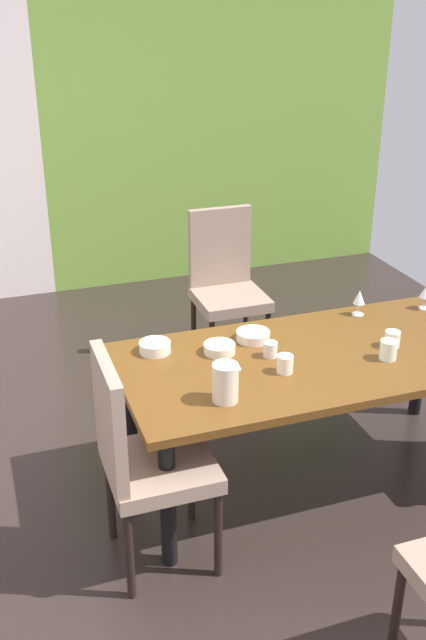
{
  "coord_description": "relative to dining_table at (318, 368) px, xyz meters",
  "views": [
    {
      "loc": [
        -0.72,
        -2.61,
        2.29
      ],
      "look_at": [
        0.3,
        0.33,
        0.85
      ],
      "focal_mm": 40.0,
      "sensor_mm": 36.0,
      "label": 1
    }
  ],
  "objects": [
    {
      "name": "ground_plane",
      "position": [
        -0.75,
        -0.08,
        -0.64
      ],
      "size": [
        5.67,
        6.27,
        0.02
      ],
      "primitive_type": "cube",
      "color": "#2B211E"
    },
    {
      "name": "garden_window_panel",
      "position": [
        0.59,
        3.0,
        0.65
      ],
      "size": [
        2.99,
        0.1,
        2.57
      ],
      "primitive_type": "cube",
      "color": "#75A13E",
      "rests_on": "ground_plane"
    },
    {
      "name": "dining_table",
      "position": [
        0.0,
        0.0,
        0.0
      ],
      "size": [
        1.92,
        0.91,
        0.71
      ],
      "color": "brown",
      "rests_on": "ground_plane"
    },
    {
      "name": "chair_left_near",
      "position": [
        -0.96,
        -0.3,
        -0.07
      ],
      "size": [
        0.45,
        0.44,
        1.01
      ],
      "rotation": [
        0.0,
        0.0,
        -1.57
      ],
      "color": "gray",
      "rests_on": "ground_plane"
    },
    {
      "name": "chair_head_far",
      "position": [
        0.02,
        1.36,
        -0.06
      ],
      "size": [
        0.44,
        0.45,
        1.03
      ],
      "rotation": [
        0.0,
        0.0,
        3.14
      ],
      "color": "gray",
      "rests_on": "ground_plane"
    },
    {
      "name": "wine_glass_corner",
      "position": [
        0.79,
        0.3,
        0.17
      ],
      "size": [
        0.07,
        0.07,
        0.13
      ],
      "color": "silver",
      "rests_on": "dining_table"
    },
    {
      "name": "wine_glass_rear",
      "position": [
        0.41,
        0.35,
        0.17
      ],
      "size": [
        0.06,
        0.06,
        0.14
      ],
      "color": "silver",
      "rests_on": "dining_table"
    },
    {
      "name": "serving_bowl_center",
      "position": [
        -0.73,
        0.28,
        0.1
      ],
      "size": [
        0.15,
        0.15,
        0.05
      ],
      "primitive_type": "cylinder",
      "color": "white",
      "rests_on": "dining_table"
    },
    {
      "name": "serving_bowl_near_shelf",
      "position": [
        -0.24,
        0.25,
        0.1
      ],
      "size": [
        0.17,
        0.17,
        0.05
      ],
      "primitive_type": "cylinder",
      "color": "silver",
      "rests_on": "dining_table"
    },
    {
      "name": "serving_bowl_left",
      "position": [
        -0.44,
        0.17,
        0.1
      ],
      "size": [
        0.15,
        0.15,
        0.05
      ],
      "primitive_type": "cylinder",
      "color": "#EBE9CE",
      "rests_on": "dining_table"
    },
    {
      "name": "cup_west",
      "position": [
        0.37,
        -0.04,
        0.12
      ],
      "size": [
        0.08,
        0.08,
        0.08
      ],
      "primitive_type": "cylinder",
      "color": "white",
      "rests_on": "dining_table"
    },
    {
      "name": "cup_north",
      "position": [
        0.29,
        -0.15,
        0.12
      ],
      "size": [
        0.08,
        0.08,
        0.1
      ],
      "primitive_type": "cylinder",
      "color": "white",
      "rests_on": "dining_table"
    },
    {
      "name": "cup_near_window",
      "position": [
        -0.23,
        -0.11,
        0.12
      ],
      "size": [
        0.08,
        0.08,
        0.08
      ],
      "primitive_type": "cylinder",
      "color": "white",
      "rests_on": "dining_table"
    },
    {
      "name": "cup_front",
      "position": [
        -0.23,
        0.06,
        0.11
      ],
      "size": [
        0.07,
        0.07,
        0.07
      ],
      "primitive_type": "cylinder",
      "color": "silver",
      "rests_on": "dining_table"
    },
    {
      "name": "pitcher_right",
      "position": [
        -0.57,
        -0.25,
        0.16
      ],
      "size": [
        0.13,
        0.11,
        0.17
      ],
      "color": "beige",
      "rests_on": "dining_table"
    }
  ]
}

